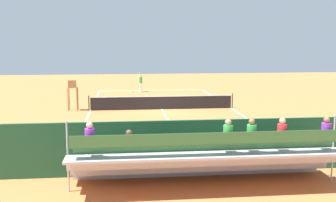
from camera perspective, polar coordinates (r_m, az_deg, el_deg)
ground_plane at (r=29.14m, az=-0.85°, el=-1.17°), size 60.00×60.00×0.00m
court_line_markings at (r=29.18m, az=-0.85°, el=-1.15°), size 10.10×22.20×0.01m
tennis_net at (r=29.06m, az=-0.85°, el=-0.19°), size 10.30×0.10×1.07m
backdrop_wall at (r=15.35m, az=4.05°, el=-6.28°), size 18.00×0.16×2.00m
bleacher_stand at (r=14.04m, az=5.04°, el=-7.81°), size 9.06×2.40×2.48m
umpire_chair at (r=29.22m, az=-13.09°, el=1.24°), size 0.67×0.67×2.14m
courtside_bench at (r=16.48m, az=8.80°, el=-6.92°), size 1.80×0.40×0.93m
equipment_bag at (r=16.13m, az=3.41°, el=-8.57°), size 0.90×0.36×0.36m
tennis_player at (r=38.76m, az=-3.84°, el=2.76°), size 0.39×0.54×1.93m
tennis_racket at (r=39.16m, az=-5.19°, el=1.33°), size 0.47×0.55×0.03m
tennis_ball_near at (r=36.69m, az=-4.94°, el=0.87°), size 0.07×0.07×0.07m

